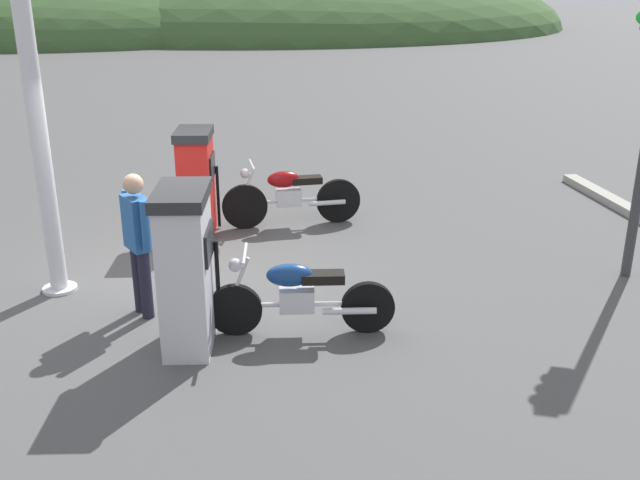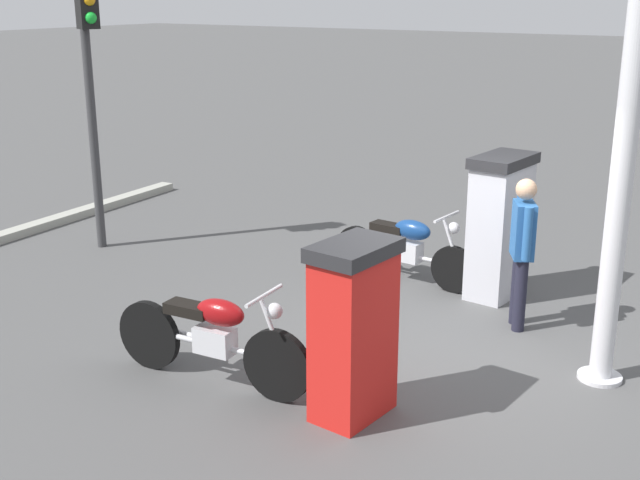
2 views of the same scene
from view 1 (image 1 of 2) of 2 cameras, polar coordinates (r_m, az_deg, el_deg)
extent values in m
plane|color=#4C4C4C|center=(9.14, -10.48, -3.09)|extent=(120.00, 120.00, 0.00)
cube|color=silver|center=(7.30, -10.35, -2.76)|extent=(0.53, 0.82, 1.54)
cube|color=black|center=(7.14, -8.62, -0.26)|extent=(0.08, 0.55, 0.32)
cube|color=#262628|center=(7.02, -10.78, 3.46)|extent=(0.58, 0.91, 0.12)
cylinder|color=black|center=(7.57, -7.93, -3.64)|extent=(0.05, 0.05, 1.00)
cube|color=red|center=(10.47, -9.57, 4.09)|extent=(0.51, 0.72, 1.39)
cube|color=black|center=(10.36, -8.37, 5.74)|extent=(0.08, 0.48, 0.32)
cube|color=#262628|center=(10.28, -9.82, 8.12)|extent=(0.56, 0.80, 0.12)
cylinder|color=black|center=(10.69, -7.93, 3.36)|extent=(0.05, 0.05, 0.90)
cylinder|color=black|center=(7.66, -6.61, -5.41)|extent=(0.57, 0.13, 0.56)
cylinder|color=black|center=(7.68, 3.74, -5.24)|extent=(0.57, 0.13, 0.56)
cube|color=silver|center=(7.59, -1.81, -4.67)|extent=(0.38, 0.23, 0.24)
cylinder|color=silver|center=(7.61, -1.43, -5.01)|extent=(1.03, 0.14, 0.05)
ellipsoid|color=navy|center=(7.48, -2.38, -2.74)|extent=(0.50, 0.26, 0.24)
cube|color=black|center=(7.50, 0.23, -2.91)|extent=(0.46, 0.24, 0.10)
cylinder|color=silver|center=(7.53, -6.40, -3.35)|extent=(0.26, 0.06, 0.57)
cylinder|color=silver|center=(7.40, -5.88, -1.08)|extent=(0.08, 0.56, 0.04)
sphere|color=silver|center=(7.45, -6.62, -1.95)|extent=(0.15, 0.15, 0.14)
cylinder|color=silver|center=(7.54, 2.32, -5.54)|extent=(0.55, 0.12, 0.07)
cylinder|color=black|center=(10.70, -5.87, 2.59)|extent=(0.66, 0.12, 0.66)
cylinder|color=black|center=(10.91, 1.43, 3.06)|extent=(0.66, 0.12, 0.66)
cube|color=silver|center=(10.75, -2.45, 3.32)|extent=(0.37, 0.23, 0.24)
cylinder|color=silver|center=(10.77, -2.19, 3.09)|extent=(1.05, 0.13, 0.05)
ellipsoid|color=maroon|center=(10.66, -2.85, 4.74)|extent=(0.50, 0.26, 0.24)
cube|color=black|center=(10.72, -1.04, 4.69)|extent=(0.45, 0.23, 0.10)
cylinder|color=silver|center=(10.61, -5.71, 4.14)|extent=(0.26, 0.06, 0.57)
cylinder|color=silver|center=(10.54, -5.34, 5.84)|extent=(0.08, 0.56, 0.04)
sphere|color=silver|center=(10.56, -5.86, 5.18)|extent=(0.15, 0.15, 0.14)
cylinder|color=silver|center=(10.76, 0.54, 2.91)|extent=(0.55, 0.11, 0.07)
cylinder|color=#1E1E2D|center=(8.14, -13.39, -3.39)|extent=(0.18, 0.18, 0.78)
cylinder|color=#1E1E2D|center=(8.31, -13.92, -2.93)|extent=(0.18, 0.18, 0.78)
cube|color=#265999|center=(7.98, -14.07, 1.30)|extent=(0.35, 0.41, 0.58)
cylinder|color=#265999|center=(7.76, -13.43, 1.03)|extent=(0.12, 0.12, 0.55)
cylinder|color=#265999|center=(8.19, -14.71, 1.94)|extent=(0.12, 0.12, 0.55)
sphere|color=tan|center=(7.86, -14.34, 4.24)|extent=(0.29, 0.29, 0.22)
cylinder|color=silver|center=(8.64, -21.30, 9.78)|extent=(0.20, 0.20, 4.41)
cylinder|color=silver|center=(9.25, -19.56, -3.57)|extent=(0.40, 0.40, 0.04)
ellipsoid|color=#38562D|center=(46.81, -3.14, 16.18)|extent=(34.61, 25.01, 8.32)
ellipsoid|color=#38562D|center=(44.63, -19.39, 14.88)|extent=(28.15, 19.23, 7.40)
camera|label=2|loc=(15.78, -21.35, 18.58)|focal=45.93mm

